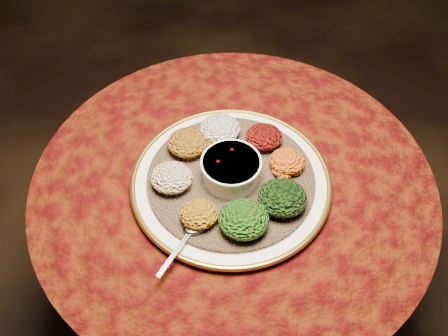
{
  "coord_description": "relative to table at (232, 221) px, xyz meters",
  "views": [
    {
      "loc": [
        -0.03,
        -0.73,
        1.67
      ],
      "look_at": [
        -0.02,
        0.01,
        0.76
      ],
      "focal_mm": 40.0,
      "sensor_mm": 36.0,
      "label": 1
    }
  ],
  "objects": [
    {
      "name": "spoon",
      "position": [
        -0.1,
        -0.17,
        0.21
      ],
      "size": [
        0.09,
        0.13,
        0.01
      ],
      "rotation": [
        0.0,
        0.0,
        -2.1
      ],
      "color": "silver",
      "rests_on": "injera"
    },
    {
      "name": "table",
      "position": [
        0.0,
        0.0,
        0.0
      ],
      "size": [
        0.96,
        0.96,
        0.73
      ],
      "color": "black",
      "rests_on": "ground"
    },
    {
      "name": "injera",
      "position": [
        -0.01,
        -0.02,
        0.2
      ],
      "size": [
        0.41,
        0.41,
        0.01
      ],
      "primitive_type": "cylinder",
      "rotation": [
        0.0,
        0.0,
        0.04
      ],
      "color": "brown",
      "rests_on": "platter"
    },
    {
      "name": "portion_kitfo",
      "position": [
        0.08,
        0.09,
        0.23
      ],
      "size": [
        0.09,
        0.09,
        0.04
      ],
      "primitive_type": "ellipsoid",
      "color": "black",
      "rests_on": "injera"
    },
    {
      "name": "portion_timatim",
      "position": [
        -0.14,
        -0.03,
        0.23
      ],
      "size": [
        0.1,
        0.09,
        0.05
      ],
      "primitive_type": "ellipsoid",
      "color": "maroon",
      "rests_on": "injera"
    },
    {
      "name": "stew_bowl",
      "position": [
        -0.01,
        -0.02,
        0.24
      ],
      "size": [
        0.14,
        0.14,
        0.06
      ],
      "color": "white",
      "rests_on": "injera"
    },
    {
      "name": "portion_gomen",
      "position": [
        0.1,
        -0.09,
        0.23
      ],
      "size": [
        0.11,
        0.1,
        0.05
      ],
      "primitive_type": "ellipsoid",
      "color": "black",
      "rests_on": "injera"
    },
    {
      "name": "portion_mixveg",
      "position": [
        0.02,
        -0.15,
        0.23
      ],
      "size": [
        0.11,
        0.1,
        0.05
      ],
      "primitive_type": "ellipsoid",
      "color": "#A9330A",
      "rests_on": "injera"
    },
    {
      "name": "portion_shiro",
      "position": [
        -0.11,
        0.07,
        0.23
      ],
      "size": [
        0.1,
        0.09,
        0.05
      ],
      "primitive_type": "ellipsoid",
      "color": "#894C10",
      "rests_on": "injera"
    },
    {
      "name": "portion_tikil",
      "position": [
        0.12,
        0.02,
        0.23
      ],
      "size": [
        0.08,
        0.08,
        0.04
      ],
      "primitive_type": "ellipsoid",
      "color": "#C07910",
      "rests_on": "injera"
    },
    {
      "name": "portion_kik",
      "position": [
        -0.08,
        -0.13,
        0.23
      ],
      "size": [
        0.08,
        0.08,
        0.04
      ],
      "primitive_type": "ellipsoid",
      "color": "#9C5B0D",
      "rests_on": "injera"
    },
    {
      "name": "portion_ayib",
      "position": [
        -0.03,
        0.12,
        0.23
      ],
      "size": [
        0.1,
        0.1,
        0.05
      ],
      "primitive_type": "ellipsoid",
      "color": "beige",
      "rests_on": "injera"
    },
    {
      "name": "platter",
      "position": [
        -0.01,
        -0.02,
        0.19
      ],
      "size": [
        0.58,
        0.58,
        0.02
      ],
      "rotation": [
        0.0,
        0.0,
        0.35
      ],
      "color": "white",
      "rests_on": "table"
    }
  ]
}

